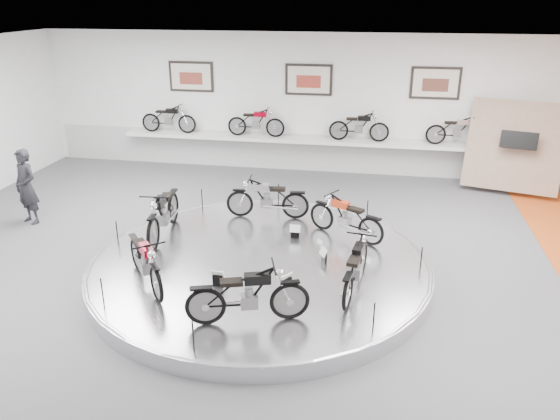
% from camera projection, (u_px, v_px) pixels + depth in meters
% --- Properties ---
extents(floor, '(16.00, 16.00, 0.00)m').
position_uv_depth(floor, '(257.00, 281.00, 10.15)').
color(floor, '#555558').
rests_on(floor, ground).
extents(ceiling, '(16.00, 16.00, 0.00)m').
position_uv_depth(ceiling, '(253.00, 60.00, 8.67)').
color(ceiling, white).
rests_on(ceiling, wall_back).
extents(wall_back, '(16.00, 0.00, 16.00)m').
position_uv_depth(wall_back, '(308.00, 104.00, 15.80)').
color(wall_back, white).
rests_on(wall_back, floor).
extents(dado_band, '(15.68, 0.04, 1.10)m').
position_uv_depth(dado_band, '(307.00, 153.00, 16.32)').
color(dado_band, '#BCBCBA').
rests_on(dado_band, floor).
extents(display_platform, '(6.40, 6.40, 0.30)m').
position_uv_depth(display_platform, '(260.00, 267.00, 10.36)').
color(display_platform, silver).
rests_on(display_platform, floor).
extents(platform_rim, '(6.40, 6.40, 0.10)m').
position_uv_depth(platform_rim, '(260.00, 261.00, 10.32)').
color(platform_rim, '#B2B2BA').
rests_on(platform_rim, display_platform).
extents(shelf, '(11.00, 0.55, 0.10)m').
position_uv_depth(shelf, '(306.00, 140.00, 15.90)').
color(shelf, silver).
rests_on(shelf, wall_back).
extents(poster_left, '(1.35, 0.06, 0.88)m').
position_uv_depth(poster_left, '(191.00, 77.00, 16.09)').
color(poster_left, beige).
rests_on(poster_left, wall_back).
extents(poster_center, '(1.35, 0.06, 0.88)m').
position_uv_depth(poster_center, '(309.00, 80.00, 15.51)').
color(poster_center, beige).
rests_on(poster_center, wall_back).
extents(poster_right, '(1.35, 0.06, 0.88)m').
position_uv_depth(poster_right, '(435.00, 83.00, 14.92)').
color(poster_right, beige).
rests_on(poster_right, wall_back).
extents(display_panel, '(2.56, 1.52, 2.30)m').
position_uv_depth(display_panel, '(515.00, 146.00, 14.32)').
color(display_panel, '#9D7E69').
rests_on(display_panel, floor).
extents(shelf_bike_a, '(1.22, 0.43, 0.73)m').
position_uv_depth(shelf_bike_a, '(169.00, 121.00, 16.45)').
color(shelf_bike_a, black).
rests_on(shelf_bike_a, shelf).
extents(shelf_bike_b, '(1.22, 0.43, 0.73)m').
position_uv_depth(shelf_bike_b, '(256.00, 124.00, 16.00)').
color(shelf_bike_b, maroon).
rests_on(shelf_bike_b, shelf).
extents(shelf_bike_c, '(1.22, 0.43, 0.73)m').
position_uv_depth(shelf_bike_c, '(359.00, 128.00, 15.49)').
color(shelf_bike_c, black).
rests_on(shelf_bike_c, shelf).
extents(shelf_bike_d, '(1.22, 0.43, 0.73)m').
position_uv_depth(shelf_bike_d, '(457.00, 132.00, 15.04)').
color(shelf_bike_d, silver).
rests_on(shelf_bike_d, shelf).
extents(bike_a, '(1.58, 1.22, 0.89)m').
position_uv_depth(bike_a, '(346.00, 217.00, 11.12)').
color(bike_a, red).
rests_on(bike_a, display_platform).
extents(bike_b, '(1.61, 0.67, 0.92)m').
position_uv_depth(bike_b, '(267.00, 198.00, 12.09)').
color(bike_b, silver).
rests_on(bike_b, display_platform).
extents(bike_c, '(0.78, 1.81, 1.04)m').
position_uv_depth(bike_c, '(163.00, 213.00, 11.14)').
color(bike_c, black).
rests_on(bike_c, display_platform).
extents(bike_d, '(1.42, 1.58, 0.93)m').
position_uv_depth(bike_d, '(145.00, 260.00, 9.27)').
color(bike_d, maroon).
rests_on(bike_d, display_platform).
extents(bike_e, '(1.70, 1.02, 0.95)m').
position_uv_depth(bike_e, '(248.00, 295.00, 8.20)').
color(bike_e, black).
rests_on(bike_e, display_platform).
extents(bike_f, '(0.77, 1.60, 0.90)m').
position_uv_depth(bike_f, '(356.00, 267.00, 9.08)').
color(bike_f, black).
rests_on(bike_f, display_platform).
extents(visitor, '(0.75, 0.63, 1.75)m').
position_uv_depth(visitor, '(26.00, 187.00, 12.46)').
color(visitor, black).
rests_on(visitor, floor).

